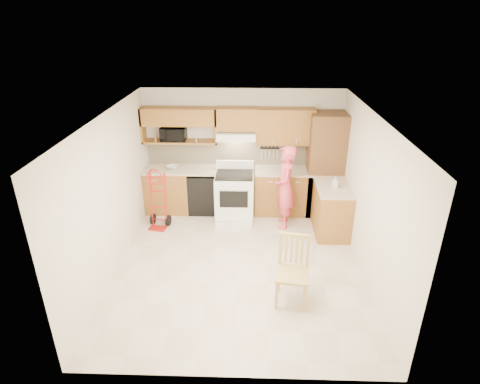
{
  "coord_description": "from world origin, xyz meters",
  "views": [
    {
      "loc": [
        0.19,
        -5.51,
        3.88
      ],
      "look_at": [
        0.0,
        0.5,
        1.1
      ],
      "focal_mm": 29.67,
      "sensor_mm": 36.0,
      "label": 1
    }
  ],
  "objects_px": {
    "microwave": "(173,134)",
    "dining_chair": "(292,272)",
    "range": "(234,193)",
    "person": "(285,187)",
    "hand_truck": "(157,202)"
  },
  "relations": [
    {
      "from": "microwave",
      "to": "dining_chair",
      "type": "distance_m",
      "value": 3.85
    },
    {
      "from": "microwave",
      "to": "person",
      "type": "xyz_separation_m",
      "value": [
        2.2,
        -0.74,
        -0.81
      ]
    },
    {
      "from": "person",
      "to": "dining_chair",
      "type": "distance_m",
      "value": 2.27
    },
    {
      "from": "microwave",
      "to": "hand_truck",
      "type": "bearing_deg",
      "value": -104.22
    },
    {
      "from": "dining_chair",
      "to": "range",
      "type": "bearing_deg",
      "value": 118.45
    },
    {
      "from": "range",
      "to": "person",
      "type": "xyz_separation_m",
      "value": [
        0.98,
        -0.27,
        0.26
      ]
    },
    {
      "from": "microwave",
      "to": "person",
      "type": "bearing_deg",
      "value": -17.92
    },
    {
      "from": "microwave",
      "to": "dining_chair",
      "type": "xyz_separation_m",
      "value": [
        2.16,
        -2.98,
        -1.12
      ]
    },
    {
      "from": "hand_truck",
      "to": "person",
      "type": "bearing_deg",
      "value": 13.45
    },
    {
      "from": "range",
      "to": "dining_chair",
      "type": "xyz_separation_m",
      "value": [
        0.94,
        -2.51,
        -0.05
      ]
    },
    {
      "from": "range",
      "to": "dining_chair",
      "type": "bearing_deg",
      "value": -69.57
    },
    {
      "from": "hand_truck",
      "to": "range",
      "type": "bearing_deg",
      "value": 25.72
    },
    {
      "from": "range",
      "to": "hand_truck",
      "type": "height_order",
      "value": "range"
    },
    {
      "from": "range",
      "to": "person",
      "type": "relative_size",
      "value": 0.68
    },
    {
      "from": "range",
      "to": "dining_chair",
      "type": "height_order",
      "value": "range"
    }
  ]
}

